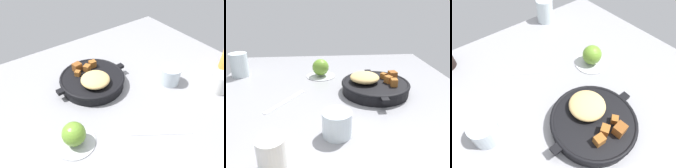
% 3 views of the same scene
% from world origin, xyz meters
% --- Properties ---
extents(ground_plane, '(1.14, 0.97, 0.02)m').
position_xyz_m(ground_plane, '(0.00, 0.00, -0.01)').
color(ground_plane, gray).
extents(cast_iron_skillet, '(0.29, 0.25, 0.07)m').
position_xyz_m(cast_iron_skillet, '(0.05, -0.13, 0.03)').
color(cast_iron_skillet, black).
rests_on(cast_iron_skillet, ground_plane).
extents(saucer_plate, '(0.12, 0.12, 0.01)m').
position_xyz_m(saucer_plate, '(0.24, 0.07, 0.00)').
color(saucer_plate, '#B7BABF').
rests_on(saucer_plate, ground_plane).
extents(red_apple, '(0.07, 0.07, 0.07)m').
position_xyz_m(red_apple, '(0.24, 0.07, 0.04)').
color(red_apple, olive).
rests_on(red_apple, saucer_plate).
extents(butter_knife, '(0.17, 0.12, 0.00)m').
position_xyz_m(butter_knife, '(-0.00, 0.19, 0.00)').
color(butter_knife, silver).
rests_on(butter_knife, ground_plane).
extents(water_glass_tall, '(0.08, 0.08, 0.10)m').
position_xyz_m(water_glass_tall, '(0.27, 0.42, 0.05)').
color(water_glass_tall, silver).
rests_on(water_glass_tall, ground_plane).
extents(water_glass_short, '(0.08, 0.08, 0.07)m').
position_xyz_m(water_glass_short, '(-0.21, 0.03, 0.03)').
color(water_glass_short, silver).
rests_on(water_glass_short, ground_plane).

